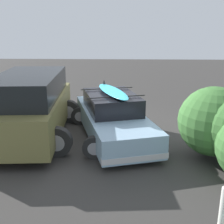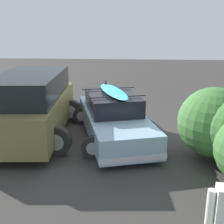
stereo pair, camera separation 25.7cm
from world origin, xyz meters
name	(u,v)px [view 1 (the left image)]	position (x,y,z in m)	size (l,w,h in m)	color
ground_plane	(112,131)	(0.00, 0.00, -0.01)	(44.00, 44.00, 0.02)	#383533
sedan_car	(112,117)	(-0.02, 0.46, 0.61)	(2.90, 4.68, 1.57)	#8CADC6
suv_car	(30,105)	(2.39, 0.61, 0.98)	(2.89, 4.81, 1.90)	brown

